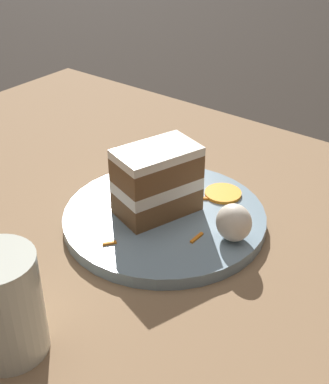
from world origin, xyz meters
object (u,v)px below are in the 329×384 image
object	(u,v)px
plate	(165,218)
cake_slice	(160,182)
orange_garnish	(223,193)
cream_dollop	(234,223)
drinking_glass	(4,312)

from	to	relation	value
plate	cake_slice	world-z (taller)	cake_slice
cake_slice	orange_garnish	world-z (taller)	cake_slice
orange_garnish	cream_dollop	bearing A→B (deg)	-51.05
plate	drinking_glass	size ratio (longest dim) A/B	2.40
plate	drinking_glass	distance (m)	0.27
plate	cake_slice	distance (m)	0.06
drinking_glass	cake_slice	bearing A→B (deg)	94.03
cream_dollop	orange_garnish	bearing A→B (deg)	128.95
plate	cream_dollop	world-z (taller)	cream_dollop
cream_dollop	drinking_glass	xyz separation A→B (m)	(-0.09, -0.27, 0.01)
orange_garnish	plate	bearing A→B (deg)	-113.21
cream_dollop	orange_garnish	xyz separation A→B (m)	(-0.07, 0.08, -0.02)
orange_garnish	cake_slice	bearing A→B (deg)	-116.32
cake_slice	drinking_glass	xyz separation A→B (m)	(0.02, -0.27, -0.01)
cake_slice	cream_dollop	bearing A→B (deg)	-157.96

